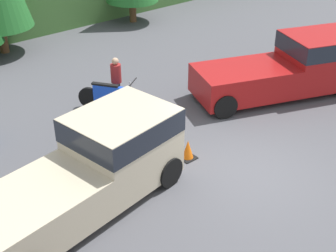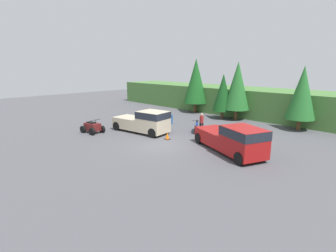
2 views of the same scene
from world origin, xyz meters
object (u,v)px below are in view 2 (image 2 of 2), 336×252
object	(u,v)px
quad_atv	(92,127)
rider_person	(202,122)
pickup_truck_red	(234,139)
pickup_truck_second	(145,121)
dirt_bike	(196,126)
traffic_cone	(167,136)
steel_barrel	(170,119)

from	to	relation	value
quad_atv	rider_person	bearing A→B (deg)	39.69
pickup_truck_red	pickup_truck_second	size ratio (longest dim) A/B	1.13
rider_person	dirt_bike	bearing A→B (deg)	-93.58
dirt_bike	quad_atv	size ratio (longest dim) A/B	0.95
dirt_bike	quad_atv	bearing A→B (deg)	-75.44
traffic_cone	steel_barrel	world-z (taller)	steel_barrel
pickup_truck_second	dirt_bike	size ratio (longest dim) A/B	2.77
traffic_cone	rider_person	bearing A→B (deg)	84.33
rider_person	steel_barrel	xyz separation A→B (m)	(-4.36, 0.42, -0.45)
pickup_truck_red	steel_barrel	xyz separation A→B (m)	(-9.50, 3.58, -0.59)
pickup_truck_red	steel_barrel	size ratio (longest dim) A/B	6.96
pickup_truck_red	dirt_bike	size ratio (longest dim) A/B	3.13
dirt_bike	rider_person	bearing A→B (deg)	90.26
dirt_bike	traffic_cone	world-z (taller)	dirt_bike
pickup_truck_second	dirt_bike	world-z (taller)	pickup_truck_second
steel_barrel	pickup_truck_second	bearing A→B (deg)	-74.34
quad_atv	traffic_cone	xyz separation A→B (m)	(6.01, 3.18, -0.23)
quad_atv	pickup_truck_red	bearing A→B (deg)	10.50
steel_barrel	pickup_truck_red	bearing A→B (deg)	-20.62
rider_person	steel_barrel	world-z (taller)	rider_person
pickup_truck_second	traffic_cone	xyz separation A→B (m)	(2.82, -0.09, -0.77)
pickup_truck_red	steel_barrel	bearing A→B (deg)	-178.97
traffic_cone	steel_barrel	distance (m)	5.81
rider_person	traffic_cone	distance (m)	3.88
pickup_truck_second	dirt_bike	bearing A→B (deg)	42.12
pickup_truck_second	rider_person	size ratio (longest dim) A/B	3.32
pickup_truck_second	quad_atv	xyz separation A→B (m)	(-3.19, -3.27, -0.54)
rider_person	traffic_cone	xyz separation A→B (m)	(-0.38, -3.80, -0.63)
pickup_truck_red	traffic_cone	size ratio (longest dim) A/B	11.14
pickup_truck_red	quad_atv	size ratio (longest dim) A/B	2.99
dirt_bike	pickup_truck_red	bearing A→B (deg)	28.59
dirt_bike	traffic_cone	size ratio (longest dim) A/B	3.56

